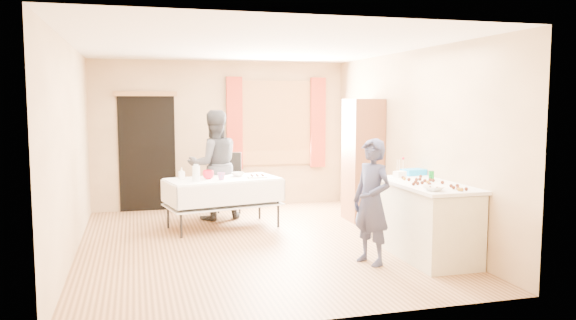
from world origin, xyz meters
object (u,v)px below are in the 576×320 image
object	(u,v)px
counter	(426,220)
party_table	(223,198)
chair	(227,197)
woman	(214,165)
girl	(372,202)
cabinet	(363,160)

from	to	relation	value
counter	party_table	world-z (taller)	counter
chair	counter	bearing A→B (deg)	-36.77
counter	woman	xyz separation A→B (m)	(-2.17, 2.89, 0.42)
girl	woman	world-z (taller)	woman
girl	chair	bearing A→B (deg)	177.87
cabinet	woman	world-z (taller)	cabinet
party_table	girl	xyz separation A→B (m)	(1.38, -2.31, 0.29)
counter	woman	bearing A→B (deg)	126.93
cabinet	woman	xyz separation A→B (m)	(-2.27, 0.68, -0.09)
woman	party_table	bearing A→B (deg)	85.80
counter	party_table	xyz separation A→B (m)	(-2.14, 2.22, -0.01)
chair	cabinet	bearing A→B (deg)	-2.61
woman	girl	bearing A→B (deg)	108.16
woman	cabinet	bearing A→B (deg)	156.05
counter	chair	xyz separation A→B (m)	(-1.94, 3.11, -0.14)
party_table	girl	bearing A→B (deg)	-70.83
party_table	woman	size ratio (longest dim) A/B	1.02
party_table	counter	bearing A→B (deg)	-57.72
cabinet	girl	world-z (taller)	cabinet
cabinet	chair	world-z (taller)	cabinet
chair	girl	size ratio (longest dim) A/B	0.71
cabinet	counter	bearing A→B (deg)	-92.59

